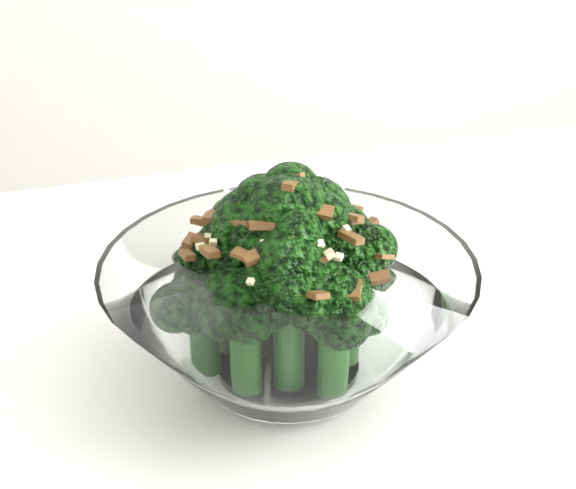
{
  "coord_description": "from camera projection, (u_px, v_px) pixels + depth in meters",
  "views": [
    {
      "loc": [
        0.05,
        -0.26,
        1.04
      ],
      "look_at": [
        0.06,
        0.12,
        0.84
      ],
      "focal_mm": 50.0,
      "sensor_mm": 36.0,
      "label": 1
    }
  ],
  "objects": [
    {
      "name": "broccoli_dish",
      "position": [
        289.0,
        302.0,
        0.44
      ],
      "size": [
        0.2,
        0.2,
        0.13
      ],
      "color": "white",
      "rests_on": "table"
    }
  ]
}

